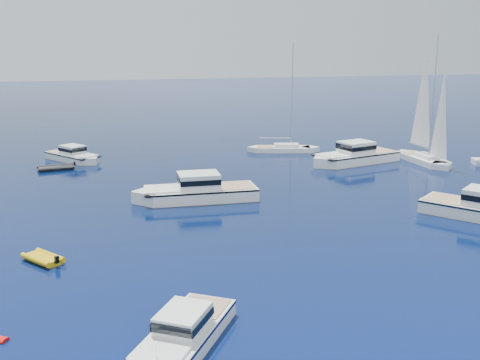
% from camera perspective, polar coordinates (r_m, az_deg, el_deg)
% --- Properties ---
extents(ground, '(400.00, 400.00, 0.00)m').
position_cam_1_polar(ground, '(32.19, 14.76, -12.98)').
color(ground, navy).
rests_on(ground, ground).
extents(motor_cruiser_left, '(7.14, 8.98, 2.34)m').
position_cam_1_polar(motor_cruiser_left, '(28.51, -5.80, -16.27)').
color(motor_cruiser_left, white).
rests_on(motor_cruiser_left, ground).
extents(motor_cruiser_centre, '(12.41, 4.13, 3.23)m').
position_cam_1_polar(motor_cruiser_centre, '(52.72, -4.39, -1.99)').
color(motor_cruiser_centre, white).
rests_on(motor_cruiser_centre, ground).
extents(motor_cruiser_distant, '(13.20, 7.12, 3.32)m').
position_cam_1_polar(motor_cruiser_distant, '(69.93, 11.29, 1.69)').
color(motor_cruiser_distant, white).
rests_on(motor_cruiser_distant, ground).
extents(motor_cruiser_horizon, '(7.72, 9.13, 2.42)m').
position_cam_1_polar(motor_cruiser_horizon, '(72.71, -16.25, 1.86)').
color(motor_cruiser_horizon, silver).
rests_on(motor_cruiser_horizon, ground).
extents(sailboat_centre, '(10.33, 5.02, 14.69)m').
position_cam_1_polar(sailboat_centre, '(75.90, 4.35, 2.85)').
color(sailboat_centre, white).
rests_on(sailboat_centre, ground).
extents(sailboat_sails_r, '(2.95, 10.62, 15.54)m').
position_cam_1_polar(sailboat_sails_r, '(72.34, 17.83, 1.69)').
color(sailboat_sails_r, white).
rests_on(sailboat_sails_r, ground).
extents(tender_yellow, '(3.31, 3.55, 0.95)m').
position_cam_1_polar(tender_yellow, '(40.36, -19.07, -7.71)').
color(tender_yellow, gold).
rests_on(tender_yellow, ground).
extents(tender_grey_far, '(4.48, 2.88, 0.95)m').
position_cam_1_polar(tender_grey_far, '(68.27, -17.92, 0.99)').
color(tender_grey_far, black).
rests_on(tender_grey_far, ground).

